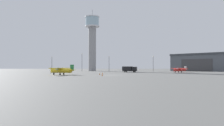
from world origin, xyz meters
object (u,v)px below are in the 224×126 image
object	(u,v)px
airplane_red	(180,70)
light_post_east	(52,62)
truck_box_black	(129,69)
traffic_cone_near_left	(102,73)
airplane_yellow	(62,70)
light_post_centre	(109,62)
control_tower	(92,37)
light_post_west	(153,62)
traffic_cone_mid_apron	(100,74)
light_post_north	(82,61)
traffic_cone_near_right	(102,75)

from	to	relation	value
airplane_red	light_post_east	world-z (taller)	light_post_east
light_post_east	truck_box_black	bearing A→B (deg)	-26.41
airplane_red	traffic_cone_near_left	bearing A→B (deg)	12.13
airplane_yellow	airplane_red	distance (m)	50.78
truck_box_black	light_post_centre	distance (m)	21.88
control_tower	traffic_cone_near_left	xyz separation A→B (m)	(7.00, -52.44, -19.39)
airplane_yellow	airplane_red	world-z (taller)	airplane_yellow
light_post_west	control_tower	bearing A→B (deg)	159.15
airplane_yellow	traffic_cone_near_left	bearing A→B (deg)	-138.37
traffic_cone_near_left	light_post_east	bearing A→B (deg)	123.38
airplane_yellow	traffic_cone_mid_apron	size ratio (longest dim) A/B	15.46
light_post_west	truck_box_black	bearing A→B (deg)	-129.72
airplane_red	traffic_cone_near_left	distance (m)	37.44
control_tower	airplane_yellow	size ratio (longest dim) A/B	3.47
control_tower	light_post_north	world-z (taller)	control_tower
control_tower	traffic_cone_near_left	bearing A→B (deg)	-82.39
control_tower	truck_box_black	distance (m)	39.66
airplane_yellow	light_post_north	world-z (taller)	light_post_north
light_post_west	light_post_east	bearing A→B (deg)	178.01
airplane_yellow	traffic_cone_near_left	size ratio (longest dim) A/B	16.16
control_tower	traffic_cone_near_right	bearing A→B (deg)	-83.68
traffic_cone_near_right	light_post_centre	bearing A→B (deg)	87.38
light_post_north	light_post_west	bearing A→B (deg)	-2.68
truck_box_black	light_post_west	distance (m)	22.98
airplane_yellow	light_post_north	size ratio (longest dim) A/B	1.09
traffic_cone_mid_apron	light_post_east	bearing A→B (deg)	119.93
traffic_cone_near_right	airplane_yellow	bearing A→B (deg)	150.58
light_post_centre	light_post_north	bearing A→B (deg)	-177.79
light_post_east	traffic_cone_near_right	bearing A→B (deg)	-63.03
light_post_west	light_post_east	distance (m)	53.49
control_tower	airplane_red	size ratio (longest dim) A/B	3.93
airplane_red	light_post_centre	distance (m)	37.98
light_post_west	light_post_north	size ratio (longest dim) A/B	0.87
light_post_east	traffic_cone_near_left	bearing A→B (deg)	-56.62
light_post_west	light_post_north	xyz separation A→B (m)	(-37.60, 1.76, 0.65)
light_post_west	traffic_cone_near_left	xyz separation A→B (m)	(-25.95, -39.89, -4.64)
airplane_yellow	truck_box_black	distance (m)	36.72
airplane_yellow	airplane_red	bearing A→B (deg)	-135.24
airplane_red	traffic_cone_mid_apron	world-z (taller)	airplane_red
light_post_east	light_post_centre	world-z (taller)	light_post_centre
control_tower	light_post_west	distance (m)	38.22
traffic_cone_near_left	airplane_yellow	bearing A→B (deg)	-154.18
airplane_red	traffic_cone_mid_apron	size ratio (longest dim) A/B	13.64
light_post_north	traffic_cone_mid_apron	bearing A→B (deg)	-76.79
airplane_yellow	traffic_cone_near_right	bearing A→B (deg)	166.39
airplane_yellow	light_post_west	size ratio (longest dim) A/B	1.25
light_post_east	traffic_cone_mid_apron	bearing A→B (deg)	-60.07
traffic_cone_near_right	traffic_cone_mid_apron	size ratio (longest dim) A/B	1.00
traffic_cone_near_left	traffic_cone_mid_apron	bearing A→B (deg)	-99.31
light_post_west	traffic_cone_near_left	size ratio (longest dim) A/B	12.94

